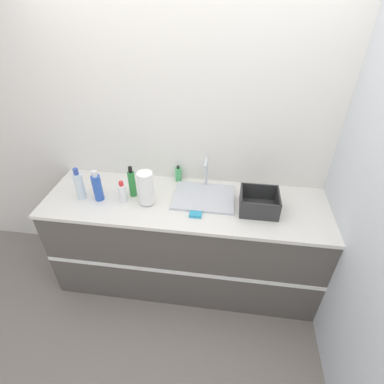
{
  "coord_description": "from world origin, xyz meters",
  "views": [
    {
      "loc": [
        0.31,
        -1.54,
        2.37
      ],
      "look_at": [
        0.06,
        0.3,
        1.03
      ],
      "focal_mm": 28.0,
      "sensor_mm": 36.0,
      "label": 1
    }
  ],
  "objects_px": {
    "bottle_white_spray": "(123,193)",
    "bottle_clear": "(79,185)",
    "dish_rack": "(259,204)",
    "bottle_green": "(132,183)",
    "paper_towel_roll": "(146,188)",
    "sink": "(204,196)",
    "soap_dispenser": "(178,174)",
    "bottle_blue": "(97,187)"
  },
  "relations": [
    {
      "from": "bottle_blue",
      "to": "sink",
      "type": "bearing_deg",
      "value": 9.22
    },
    {
      "from": "bottle_clear",
      "to": "bottle_blue",
      "type": "relative_size",
      "value": 1.03
    },
    {
      "from": "dish_rack",
      "to": "bottle_clear",
      "type": "height_order",
      "value": "bottle_clear"
    },
    {
      "from": "sink",
      "to": "paper_towel_roll",
      "type": "bearing_deg",
      "value": -163.56
    },
    {
      "from": "paper_towel_roll",
      "to": "bottle_green",
      "type": "distance_m",
      "value": 0.16
    },
    {
      "from": "sink",
      "to": "soap_dispenser",
      "type": "xyz_separation_m",
      "value": [
        -0.25,
        0.22,
        0.05
      ]
    },
    {
      "from": "sink",
      "to": "bottle_white_spray",
      "type": "xyz_separation_m",
      "value": [
        -0.63,
        -0.13,
        0.06
      ]
    },
    {
      "from": "dish_rack",
      "to": "bottle_green",
      "type": "height_order",
      "value": "bottle_green"
    },
    {
      "from": "paper_towel_roll",
      "to": "bottle_white_spray",
      "type": "height_order",
      "value": "paper_towel_roll"
    },
    {
      "from": "soap_dispenser",
      "to": "bottle_green",
      "type": "bearing_deg",
      "value": -141.44
    },
    {
      "from": "bottle_white_spray",
      "to": "bottle_green",
      "type": "relative_size",
      "value": 0.69
    },
    {
      "from": "sink",
      "to": "bottle_blue",
      "type": "bearing_deg",
      "value": -170.78
    },
    {
      "from": "paper_towel_roll",
      "to": "bottle_white_spray",
      "type": "distance_m",
      "value": 0.2
    },
    {
      "from": "dish_rack",
      "to": "bottle_white_spray",
      "type": "height_order",
      "value": "bottle_white_spray"
    },
    {
      "from": "bottle_white_spray",
      "to": "bottle_blue",
      "type": "xyz_separation_m",
      "value": [
        -0.2,
        -0.0,
        0.04
      ]
    },
    {
      "from": "bottle_clear",
      "to": "paper_towel_roll",
      "type": "bearing_deg",
      "value": 0.74
    },
    {
      "from": "soap_dispenser",
      "to": "paper_towel_roll",
      "type": "bearing_deg",
      "value": -118.66
    },
    {
      "from": "sink",
      "to": "soap_dispenser",
      "type": "bearing_deg",
      "value": 138.65
    },
    {
      "from": "bottle_clear",
      "to": "bottle_green",
      "type": "distance_m",
      "value": 0.41
    },
    {
      "from": "paper_towel_roll",
      "to": "dish_rack",
      "type": "height_order",
      "value": "paper_towel_roll"
    },
    {
      "from": "sink",
      "to": "bottle_white_spray",
      "type": "bearing_deg",
      "value": -168.07
    },
    {
      "from": "paper_towel_roll",
      "to": "bottle_green",
      "type": "xyz_separation_m",
      "value": [
        -0.14,
        0.08,
        -0.02
      ]
    },
    {
      "from": "sink",
      "to": "paper_towel_roll",
      "type": "xyz_separation_m",
      "value": [
        -0.44,
        -0.13,
        0.12
      ]
    },
    {
      "from": "bottle_white_spray",
      "to": "bottle_blue",
      "type": "distance_m",
      "value": 0.2
    },
    {
      "from": "paper_towel_roll",
      "to": "dish_rack",
      "type": "xyz_separation_m",
      "value": [
        0.87,
        0.04,
        -0.08
      ]
    },
    {
      "from": "bottle_clear",
      "to": "bottle_blue",
      "type": "xyz_separation_m",
      "value": [
        0.15,
        0.0,
        -0.0
      ]
    },
    {
      "from": "soap_dispenser",
      "to": "sink",
      "type": "bearing_deg",
      "value": -41.35
    },
    {
      "from": "bottle_white_spray",
      "to": "bottle_green",
      "type": "bearing_deg",
      "value": 58.67
    },
    {
      "from": "bottle_white_spray",
      "to": "bottle_clear",
      "type": "bearing_deg",
      "value": -179.56
    },
    {
      "from": "sink",
      "to": "bottle_white_spray",
      "type": "relative_size",
      "value": 2.68
    },
    {
      "from": "dish_rack",
      "to": "bottle_white_spray",
      "type": "bearing_deg",
      "value": -177.86
    },
    {
      "from": "sink",
      "to": "bottle_clear",
      "type": "height_order",
      "value": "sink"
    },
    {
      "from": "dish_rack",
      "to": "soap_dispenser",
      "type": "height_order",
      "value": "same"
    },
    {
      "from": "bottle_blue",
      "to": "bottle_green",
      "type": "distance_m",
      "value": 0.27
    },
    {
      "from": "sink",
      "to": "dish_rack",
      "type": "distance_m",
      "value": 0.44
    },
    {
      "from": "dish_rack",
      "to": "bottle_clear",
      "type": "bearing_deg",
      "value": -178.28
    },
    {
      "from": "bottle_white_spray",
      "to": "bottle_blue",
      "type": "bearing_deg",
      "value": -179.54
    },
    {
      "from": "bottle_white_spray",
      "to": "soap_dispenser",
      "type": "distance_m",
      "value": 0.52
    },
    {
      "from": "bottle_white_spray",
      "to": "bottle_blue",
      "type": "height_order",
      "value": "bottle_blue"
    },
    {
      "from": "dish_rack",
      "to": "bottle_clear",
      "type": "distance_m",
      "value": 1.41
    },
    {
      "from": "bottle_clear",
      "to": "bottle_white_spray",
      "type": "xyz_separation_m",
      "value": [
        0.35,
        0.0,
        -0.04
      ]
    },
    {
      "from": "bottle_blue",
      "to": "bottle_green",
      "type": "relative_size",
      "value": 0.99
    }
  ]
}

